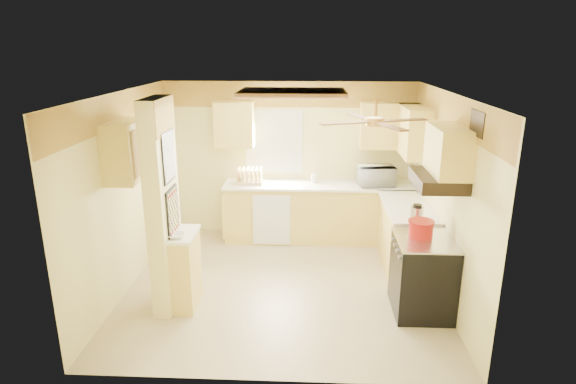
# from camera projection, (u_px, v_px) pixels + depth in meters

# --- Properties ---
(floor) EXTENTS (4.00, 4.00, 0.00)m
(floor) POSITION_uv_depth(u_px,v_px,m) (283.00, 285.00, 6.36)
(floor) COLOR tan
(floor) RESTS_ON ground
(ceiling) EXTENTS (4.00, 4.00, 0.00)m
(ceiling) POSITION_uv_depth(u_px,v_px,m) (282.00, 93.00, 5.62)
(ceiling) COLOR white
(ceiling) RESTS_ON wall_back
(wall_back) EXTENTS (4.00, 0.00, 4.00)m
(wall_back) POSITION_uv_depth(u_px,v_px,m) (289.00, 160.00, 7.81)
(wall_back) COLOR #EBDF8F
(wall_back) RESTS_ON floor
(wall_front) EXTENTS (4.00, 0.00, 4.00)m
(wall_front) POSITION_uv_depth(u_px,v_px,m) (270.00, 260.00, 4.18)
(wall_front) COLOR #EBDF8F
(wall_front) RESTS_ON floor
(wall_left) EXTENTS (0.00, 3.80, 3.80)m
(wall_left) POSITION_uv_depth(u_px,v_px,m) (125.00, 193.00, 6.08)
(wall_left) COLOR #EBDF8F
(wall_left) RESTS_ON floor
(wall_right) EXTENTS (0.00, 3.80, 3.80)m
(wall_right) POSITION_uv_depth(u_px,v_px,m) (445.00, 197.00, 5.90)
(wall_right) COLOR #EBDF8F
(wall_right) RESTS_ON floor
(wallpaper_border) EXTENTS (4.00, 0.02, 0.40)m
(wallpaper_border) POSITION_uv_depth(u_px,v_px,m) (289.00, 95.00, 7.48)
(wallpaper_border) COLOR gold
(wallpaper_border) RESTS_ON wall_back
(partition_column) EXTENTS (0.20, 0.70, 2.50)m
(partition_column) POSITION_uv_depth(u_px,v_px,m) (163.00, 207.00, 5.53)
(partition_column) COLOR #EBDF8F
(partition_column) RESTS_ON floor
(partition_ledge) EXTENTS (0.25, 0.55, 0.90)m
(partition_ledge) POSITION_uv_depth(u_px,v_px,m) (186.00, 271.00, 5.75)
(partition_ledge) COLOR #E4C25A
(partition_ledge) RESTS_ON floor
(ledge_top) EXTENTS (0.28, 0.58, 0.04)m
(ledge_top) POSITION_uv_depth(u_px,v_px,m) (184.00, 234.00, 5.61)
(ledge_top) COLOR white
(ledge_top) RESTS_ON partition_ledge
(lower_cabinets_back) EXTENTS (3.00, 0.60, 0.90)m
(lower_cabinets_back) POSITION_uv_depth(u_px,v_px,m) (320.00, 213.00, 7.73)
(lower_cabinets_back) COLOR #E4C25A
(lower_cabinets_back) RESTS_ON floor
(lower_cabinets_right) EXTENTS (0.60, 1.40, 0.90)m
(lower_cabinets_right) POSITION_uv_depth(u_px,v_px,m) (406.00, 238.00, 6.72)
(lower_cabinets_right) COLOR #E4C25A
(lower_cabinets_right) RESTS_ON floor
(countertop_back) EXTENTS (3.04, 0.64, 0.04)m
(countertop_back) POSITION_uv_depth(u_px,v_px,m) (320.00, 185.00, 7.58)
(countertop_back) COLOR white
(countertop_back) RESTS_ON lower_cabinets_back
(countertop_right) EXTENTS (0.64, 1.44, 0.04)m
(countertop_right) POSITION_uv_depth(u_px,v_px,m) (408.00, 206.00, 6.58)
(countertop_right) COLOR white
(countertop_right) RESTS_ON lower_cabinets_right
(dishwasher_panel) EXTENTS (0.58, 0.02, 0.80)m
(dishwasher_panel) POSITION_uv_depth(u_px,v_px,m) (272.00, 220.00, 7.47)
(dishwasher_panel) COLOR white
(dishwasher_panel) RESTS_ON lower_cabinets_back
(window) EXTENTS (0.92, 0.02, 1.02)m
(window) POSITION_uv_depth(u_px,v_px,m) (274.00, 142.00, 7.72)
(window) COLOR white
(window) RESTS_ON wall_back
(upper_cab_back_left) EXTENTS (0.60, 0.35, 0.70)m
(upper_cab_back_left) POSITION_uv_depth(u_px,v_px,m) (235.00, 124.00, 7.50)
(upper_cab_back_left) COLOR #E4C25A
(upper_cab_back_left) RESTS_ON wall_back
(upper_cab_back_right) EXTENTS (0.90, 0.35, 0.70)m
(upper_cab_back_right) POSITION_uv_depth(u_px,v_px,m) (389.00, 126.00, 7.39)
(upper_cab_back_right) COLOR #E4C25A
(upper_cab_back_right) RESTS_ON wall_back
(upper_cab_right) EXTENTS (0.35, 1.00, 0.70)m
(upper_cab_right) POSITION_uv_depth(u_px,v_px,m) (414.00, 131.00, 6.93)
(upper_cab_right) COLOR #E4C25A
(upper_cab_right) RESTS_ON wall_right
(upper_cab_left_wall) EXTENTS (0.35, 0.75, 0.70)m
(upper_cab_left_wall) POSITION_uv_depth(u_px,v_px,m) (127.00, 150.00, 5.66)
(upper_cab_left_wall) COLOR #E4C25A
(upper_cab_left_wall) RESTS_ON wall_left
(upper_cab_over_stove) EXTENTS (0.35, 0.76, 0.52)m
(upper_cab_over_stove) POSITION_uv_depth(u_px,v_px,m) (448.00, 151.00, 5.18)
(upper_cab_over_stove) COLOR #E4C25A
(upper_cab_over_stove) RESTS_ON wall_right
(stove) EXTENTS (0.68, 0.77, 0.92)m
(stove) POSITION_uv_depth(u_px,v_px,m) (422.00, 275.00, 5.62)
(stove) COLOR black
(stove) RESTS_ON floor
(range_hood) EXTENTS (0.50, 0.76, 0.14)m
(range_hood) POSITION_uv_depth(u_px,v_px,m) (438.00, 180.00, 5.28)
(range_hood) COLOR black
(range_hood) RESTS_ON upper_cab_over_stove
(poster_menu) EXTENTS (0.02, 0.42, 0.57)m
(poster_menu) POSITION_uv_depth(u_px,v_px,m) (169.00, 157.00, 5.35)
(poster_menu) COLOR black
(poster_menu) RESTS_ON partition_column
(poster_nashville) EXTENTS (0.02, 0.42, 0.57)m
(poster_nashville) POSITION_uv_depth(u_px,v_px,m) (173.00, 212.00, 5.54)
(poster_nashville) COLOR black
(poster_nashville) RESTS_ON partition_column
(ceiling_light_panel) EXTENTS (1.35, 0.95, 0.06)m
(ceiling_light_panel) POSITION_uv_depth(u_px,v_px,m) (292.00, 93.00, 6.11)
(ceiling_light_panel) COLOR brown
(ceiling_light_panel) RESTS_ON ceiling
(ceiling_fan) EXTENTS (1.15, 1.15, 0.26)m
(ceiling_fan) POSITION_uv_depth(u_px,v_px,m) (375.00, 121.00, 4.97)
(ceiling_fan) COLOR gold
(ceiling_fan) RESTS_ON ceiling
(vent_grate) EXTENTS (0.02, 0.40, 0.25)m
(vent_grate) POSITION_uv_depth(u_px,v_px,m) (477.00, 123.00, 4.73)
(vent_grate) COLOR black
(vent_grate) RESTS_ON wall_right
(microwave) EXTENTS (0.59, 0.44, 0.30)m
(microwave) POSITION_uv_depth(u_px,v_px,m) (376.00, 176.00, 7.48)
(microwave) COLOR white
(microwave) RESTS_ON countertop_back
(bowl) EXTENTS (0.21, 0.21, 0.05)m
(bowl) POSITION_uv_depth(u_px,v_px,m) (176.00, 236.00, 5.46)
(bowl) COLOR white
(bowl) RESTS_ON ledge_top
(dutch_oven) EXTENTS (0.30, 0.30, 0.20)m
(dutch_oven) POSITION_uv_depth(u_px,v_px,m) (421.00, 229.00, 5.53)
(dutch_oven) COLOR #A51310
(dutch_oven) RESTS_ON stove
(kettle) EXTENTS (0.16, 0.16, 0.24)m
(kettle) POSITION_uv_depth(u_px,v_px,m) (417.00, 215.00, 5.88)
(kettle) COLOR silver
(kettle) RESTS_ON countertop_right
(dish_rack) EXTENTS (0.41, 0.30, 0.24)m
(dish_rack) POSITION_uv_depth(u_px,v_px,m) (250.00, 178.00, 7.61)
(dish_rack) COLOR #DBBA7E
(dish_rack) RESTS_ON countertop_back
(utensil_crock) EXTENTS (0.10, 0.10, 0.21)m
(utensil_crock) POSITION_uv_depth(u_px,v_px,m) (314.00, 178.00, 7.65)
(utensil_crock) COLOR white
(utensil_crock) RESTS_ON countertop_back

